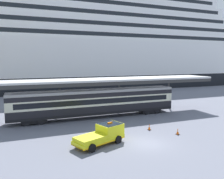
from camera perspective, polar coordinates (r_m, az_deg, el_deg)
The scene contains 7 objects.
ground_plane at distance 23.91m, azimuth 8.61°, elevation -13.10°, with size 400.00×400.00×0.00m, color slate.
cruise_ship at distance 72.76m, azimuth -9.81°, elevation 10.85°, with size 120.74×26.98×38.56m.
platform_canopy at distance 33.34m, azimuth -4.18°, elevation 2.22°, with size 38.55×5.32×5.62m.
train_carriage at distance 33.37m, azimuth -3.93°, elevation -3.10°, with size 24.16×2.81×4.11m.
service_truck at distance 23.26m, azimuth -2.25°, elevation -11.02°, with size 5.58×3.78×2.02m.
traffic_cone_near at distance 27.17m, azimuth 16.05°, elevation -10.01°, with size 0.36×0.36×0.72m.
traffic_cone_mid at distance 28.13m, azimuth 9.29°, elevation -9.18°, with size 0.36×0.36×0.76m.
Camera 1 is at (-11.37, -19.35, 8.25)m, focal length 36.69 mm.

